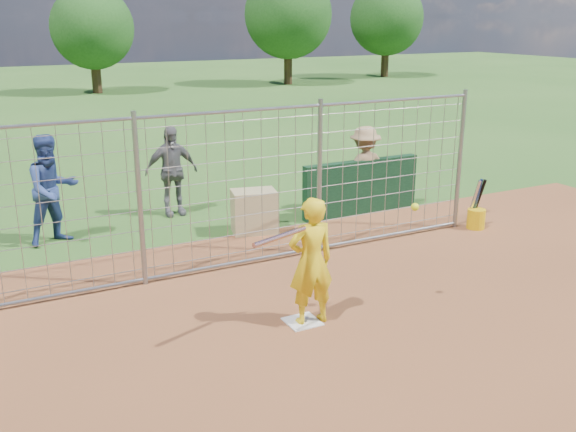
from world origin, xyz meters
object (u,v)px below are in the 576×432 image
batter (311,262)px  bystander_a (52,190)px  equipment_bin (254,211)px  bucket_with_bats (476,216)px  bystander_b (171,171)px  bystander_c (364,169)px

batter → bystander_a: 5.41m
equipment_bin → bucket_with_bats: bucket_with_bats is taller
bystander_b → equipment_bin: bearing=-59.7°
bystander_b → equipment_bin: 2.09m
bystander_a → equipment_bin: (3.35, -1.09, -0.57)m
batter → bystander_b: 5.48m
bystander_c → equipment_bin: 2.64m
bystander_c → bucket_with_bats: 2.41m
bystander_b → bystander_c: size_ratio=1.03×
bucket_with_bats → bystander_a: bearing=158.6°
bystander_a → batter: bearing=-79.6°
batter → bystander_a: size_ratio=0.88×
bystander_c → bucket_with_bats: bearing=128.1°
bystander_b → bucket_with_bats: size_ratio=1.87×
bystander_a → bystander_c: size_ratio=1.10×
batter → bystander_c: (3.45, 3.95, 0.02)m
batter → equipment_bin: size_ratio=2.13×
bystander_c → equipment_bin: size_ratio=2.20×
batter → bucket_with_bats: size_ratio=1.76×
bystander_a → bystander_b: bearing=-0.9°
bystander_c → equipment_bin: bearing=11.0°
bystander_b → bucket_with_bats: bystander_b is taller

